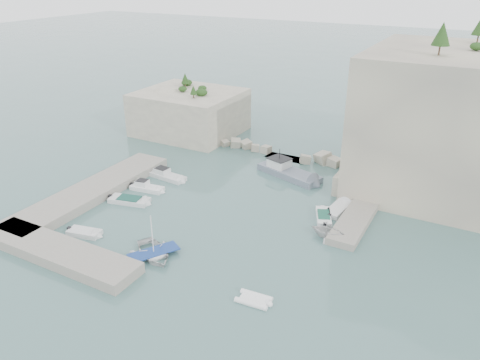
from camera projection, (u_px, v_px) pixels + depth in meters
The scene contains 21 objects.
ground at pixel (214, 225), 51.23m from camera, with size 400.00×400.00×0.00m, color #4B706E.
cliff_east at pixel (476, 125), 56.04m from camera, with size 26.00×22.00×17.00m, color beige.
cliff_terrace at pixel (375, 178), 59.42m from camera, with size 8.00×10.00×2.50m, color beige.
outcrop_west at pixel (190, 112), 78.43m from camera, with size 16.00×14.00×7.00m, color beige.
quay_west at pixel (92, 191), 57.60m from camera, with size 5.00×24.00×1.10m, color #9E9689.
quay_south at pixel (59, 252), 45.37m from camera, with size 18.00×4.00×1.10m, color #9E9689.
ledge_east at pixel (361, 212), 53.17m from camera, with size 3.00×16.00×0.80m, color #9E9689.
breakwater at pixel (286, 153), 68.93m from camera, with size 28.00×3.00×1.40m, color beige.
motorboat_c at pixel (130, 202), 56.12m from camera, with size 5.35×1.95×0.70m, color silver, non-canonical shape.
motorboat_b at pixel (147, 190), 59.14m from camera, with size 4.73×1.55×1.40m, color white, non-canonical shape.
motorboat_a at pixel (167, 178), 62.52m from camera, with size 6.10×1.82×1.40m, color silver, non-canonical shape.
motorboat_e at pixel (85, 235), 49.32m from camera, with size 3.86×1.58×0.70m, color silver, non-canonical shape.
rowboat at pixel (154, 256), 45.69m from camera, with size 3.85×5.39×1.12m, color silver.
inflatable_dinghy at pixel (254, 301), 39.55m from camera, with size 3.19×1.55×0.44m, color white, non-canonical shape.
tender_east_a at pixel (327, 237), 48.91m from camera, with size 3.09×3.58×1.88m, color silver.
tender_east_b at pixel (323, 219), 52.45m from camera, with size 4.51×1.54×0.70m, color white, non-canonical shape.
tender_east_c at pixel (338, 210), 54.23m from camera, with size 5.33×1.72×0.70m, color silver, non-canonical shape.
tender_east_d at pixel (350, 192), 58.65m from camera, with size 1.56×4.16×1.61m, color silver.
work_boat at pixel (289, 176), 63.14m from camera, with size 10.08×2.98×2.20m, color slate, non-canonical shape.
rowboat_mast at pixel (152, 233), 44.59m from camera, with size 0.10×0.10×4.20m, color white.
vegetation at pixel (446, 39), 55.48m from camera, with size 53.48×13.88×13.40m.
Camera 1 is at (23.83, -37.72, 25.80)m, focal length 35.00 mm.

